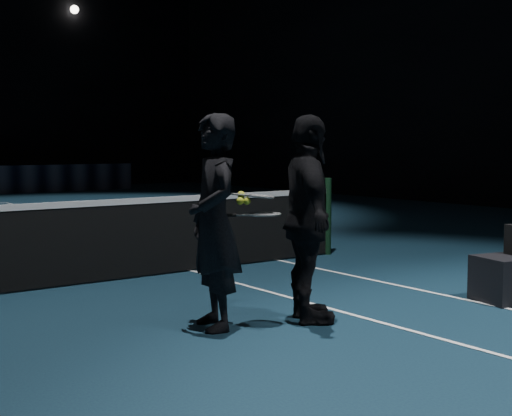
{
  "coord_description": "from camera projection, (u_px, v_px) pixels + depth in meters",
  "views": [
    {
      "loc": [
        -0.47,
        -7.56,
        1.58
      ],
      "look_at": [
        3.17,
        -2.64,
        1.03
      ],
      "focal_mm": 50.0,
      "sensor_mm": 36.0,
      "label": 1
    }
  ],
  "objects": [
    {
      "name": "tennis_balls",
      "position": [
        243.0,
        199.0,
        6.13
      ],
      "size": [
        0.12,
        0.1,
        0.12
      ],
      "primitive_type": null,
      "color": "yellow",
      "rests_on": "racket_upper"
    },
    {
      "name": "player_a",
      "position": [
        214.0,
        222.0,
        6.07
      ],
      "size": [
        0.6,
        0.76,
        1.84
      ],
      "primitive_type": "imported",
      "rotation": [
        0.0,
        0.0,
        -1.82
      ],
      "color": "black",
      "rests_on": "floor"
    },
    {
      "name": "racket_lower",
      "position": [
        265.0,
        214.0,
        6.18
      ],
      "size": [
        0.71,
        0.45,
        0.03
      ],
      "primitive_type": null,
      "rotation": [
        0.0,
        0.0,
        -0.37
      ],
      "color": "black",
      "rests_on": "player_a"
    },
    {
      "name": "net_post_right",
      "position": [
        328.0,
        216.0,
        10.22
      ],
      "size": [
        0.1,
        0.1,
        1.1
      ],
      "primitive_type": "cylinder",
      "color": "black",
      "rests_on": "floor"
    },
    {
      "name": "player_b",
      "position": [
        308.0,
        219.0,
        6.3
      ],
      "size": [
        0.91,
        1.17,
        1.84
      ],
      "primitive_type": "imported",
      "rotation": [
        0.0,
        0.0,
        1.08
      ],
      "color": "black",
      "rests_on": "floor"
    },
    {
      "name": "racket_upper",
      "position": [
        258.0,
        196.0,
        6.2
      ],
      "size": [
        0.71,
        0.41,
        0.1
      ],
      "primitive_type": null,
      "rotation": [
        0.0,
        0.1,
        -0.3
      ],
      "color": "black",
      "rests_on": "player_b"
    }
  ]
}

